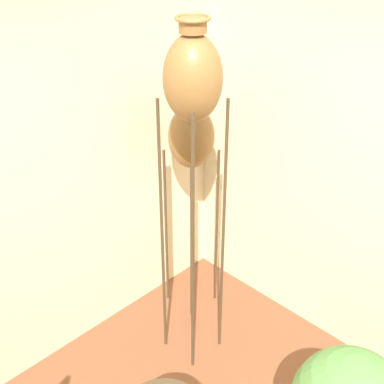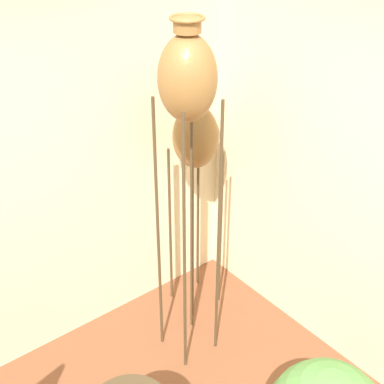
# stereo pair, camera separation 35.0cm
# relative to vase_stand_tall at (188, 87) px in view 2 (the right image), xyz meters

# --- Properties ---
(vase_stand_tall) EXTENTS (0.33, 0.33, 2.31)m
(vase_stand_tall) POSITION_rel_vase_stand_tall_xyz_m (0.00, 0.00, 0.00)
(vase_stand_tall) COLOR #473823
(vase_stand_tall) RESTS_ON ground_plane
(vase_stand_medium) EXTENTS (0.31, 0.31, 1.74)m
(vase_stand_medium) POSITION_rel_vase_stand_tall_xyz_m (0.34, 0.35, -0.54)
(vase_stand_medium) COLOR #473823
(vase_stand_medium) RESTS_ON ground_plane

